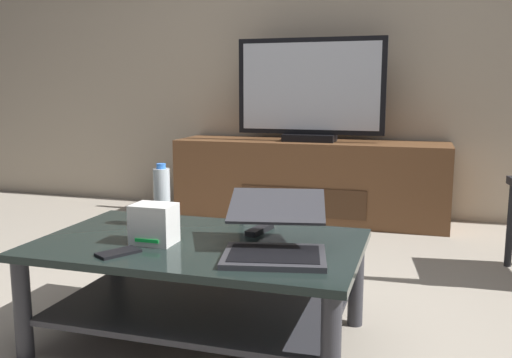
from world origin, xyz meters
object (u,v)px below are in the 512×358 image
Objects in this scene: router_box at (154,224)px; cell_phone at (118,253)px; laptop at (275,235)px; media_cabinet at (309,180)px; tv_remote at (260,230)px; water_bottle_near at (162,197)px; television at (310,92)px; coffee_table at (200,271)px.

router_box is 1.06× the size of cell_phone.
laptop is 0.52m from cell_phone.
media_cabinet is 11.85× the size of tv_remote.
tv_remote is at bearing 117.32° from laptop.
laptop is 0.57m from water_bottle_near.
tv_remote is (0.37, 0.41, 0.01)m from cell_phone.
router_box is (-0.14, -2.07, -0.45)m from television.
television is (-0.00, 1.99, 0.63)m from coffee_table.
media_cabinet is at bearing 90.05° from coffee_table.
router_box is 0.17m from cell_phone.
water_bottle_near is (-0.08, 0.23, 0.05)m from router_box.
media_cabinet is 4.01× the size of laptop.
water_bottle_near is 0.40m from cell_phone.
cell_phone is at bearing -162.03° from laptop.
tv_remote is (0.17, 0.18, 0.13)m from coffee_table.
laptop reaches higher than cell_phone.
laptop is at bearing -81.63° from television.
coffee_table is at bearing 28.38° from router_box.
cell_phone is at bearing -121.08° from tv_remote.
cell_phone is at bearing -94.96° from television.
water_bottle_near reaches higher than media_cabinet.
television is at bearing 83.08° from water_bottle_near.
water_bottle_near is 1.57× the size of tv_remote.
water_bottle_near reaches higher than router_box.
media_cabinet is (-0.00, 2.01, 0.01)m from coffee_table.
tv_remote reaches higher than coffee_table.
tv_remote is at bearing -84.52° from media_cabinet.
media_cabinet is 1.85m from tv_remote.
water_bottle_near reaches higher than cell_phone.
water_bottle_near reaches higher than laptop.
tv_remote is (0.18, -1.81, -0.51)m from television.
router_box is at bearing -93.79° from media_cabinet.
media_cabinet is 1.88m from water_bottle_near.
television is 2.13m from laptop.
router_box is at bearing -70.19° from water_bottle_near.
water_bottle_near is at bearing -96.84° from media_cabinet.
media_cabinet is at bearing 106.61° from tv_remote.
cell_phone is at bearing -130.43° from coffee_table.
laptop is at bearing -12.67° from coffee_table.
water_bottle_near is 1.80× the size of cell_phone.
coffee_table is at bearing -123.22° from tv_remote.
router_box is at bearing -93.82° from television.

